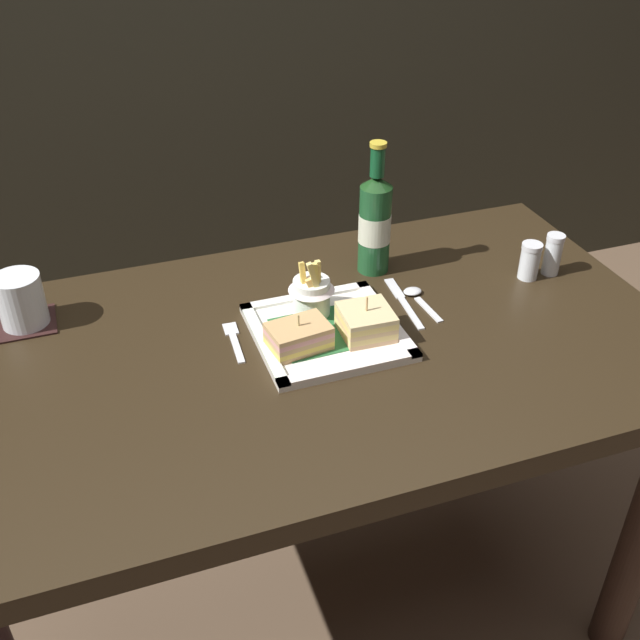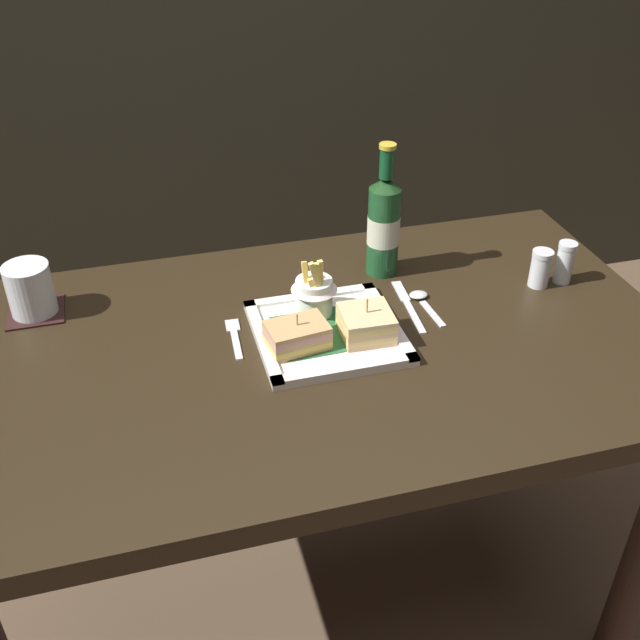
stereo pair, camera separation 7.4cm
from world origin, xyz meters
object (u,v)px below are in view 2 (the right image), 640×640
at_px(fries_cup, 314,290).
at_px(knife, 408,304).
at_px(spoon, 422,299).
at_px(salt_shaker, 540,270).
at_px(sandwich_half_right, 366,324).
at_px(water_glass, 31,292).
at_px(sandwich_half_left, 297,336).
at_px(pepper_shaker, 564,265).
at_px(dining_table, 313,394).
at_px(beer_bottle, 384,224).
at_px(square_plate, 327,333).
at_px(fork, 235,336).

xyz_separation_m(fries_cup, knife, (0.18, -0.00, -0.06)).
height_order(spoon, salt_shaker, salt_shaker).
height_order(sandwich_half_right, water_glass, water_glass).
bearing_deg(fries_cup, sandwich_half_left, -120.84).
bearing_deg(pepper_shaker, dining_table, -172.53).
xyz_separation_m(beer_bottle, pepper_shaker, (0.32, -0.13, -0.07)).
relative_size(sandwich_half_left, beer_bottle, 0.41).
relative_size(sandwich_half_right, spoon, 0.76).
xyz_separation_m(square_plate, water_glass, (-0.49, 0.21, 0.04)).
xyz_separation_m(sandwich_half_right, fries_cup, (-0.07, 0.09, 0.03)).
distance_m(water_glass, salt_shaker, 0.94).
relative_size(dining_table, water_glass, 13.56).
bearing_deg(fork, beer_bottle, 24.37).
bearing_deg(knife, sandwich_half_left, -159.50).
height_order(water_glass, fork, water_glass).
relative_size(dining_table, fries_cup, 10.98).
distance_m(sandwich_half_left, fries_cup, 0.11).
bearing_deg(fries_cup, pepper_shaker, -0.59).
xyz_separation_m(fork, spoon, (0.36, 0.02, 0.00)).
height_order(fork, spoon, spoon).
height_order(sandwich_half_right, fries_cup, fries_cup).
distance_m(spoon, pepper_shaker, 0.29).
height_order(water_glass, spoon, water_glass).
bearing_deg(sandwich_half_right, sandwich_half_left, 180.00).
xyz_separation_m(dining_table, pepper_shaker, (0.52, 0.07, 0.15)).
xyz_separation_m(fork, salt_shaker, (0.59, 0.01, 0.03)).
bearing_deg(salt_shaker, dining_table, -171.72).
distance_m(fork, knife, 0.33).
distance_m(square_plate, water_glass, 0.54).
relative_size(beer_bottle, spoon, 2.23).
bearing_deg(sandwich_half_right, spoon, 32.55).
distance_m(beer_bottle, fork, 0.37).
distance_m(salt_shaker, pepper_shaker, 0.05).
height_order(fries_cup, fork, fries_cup).
distance_m(sandwich_half_right, water_glass, 0.60).
xyz_separation_m(knife, pepper_shaker, (0.32, -0.00, 0.04)).
bearing_deg(beer_bottle, pepper_shaker, -21.92).
distance_m(square_plate, fries_cup, 0.08).
xyz_separation_m(dining_table, sandwich_half_left, (-0.03, -0.02, 0.15)).
distance_m(sandwich_half_right, fork, 0.23).
xyz_separation_m(beer_bottle, spoon, (0.04, -0.13, -0.10)).
bearing_deg(water_glass, fries_cup, -17.24).
height_order(sandwich_half_left, spoon, sandwich_half_left).
xyz_separation_m(beer_bottle, salt_shaker, (0.27, -0.13, -0.07)).
height_order(sandwich_half_right, spoon, sandwich_half_right).
xyz_separation_m(fork, knife, (0.33, 0.02, -0.00)).
distance_m(sandwich_half_left, knife, 0.25).
height_order(sandwich_half_right, salt_shaker, sandwich_half_right).
bearing_deg(sandwich_half_right, knife, 38.08).
bearing_deg(fries_cup, fork, -172.42).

